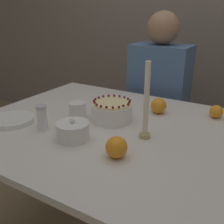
{
  "coord_description": "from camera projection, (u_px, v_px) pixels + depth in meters",
  "views": [
    {
      "loc": [
        0.55,
        -0.98,
        1.26
      ],
      "look_at": [
        -0.08,
        0.06,
        0.79
      ],
      "focal_mm": 42.0,
      "sensor_mm": 36.0,
      "label": 1
    }
  ],
  "objects": [
    {
      "name": "sugar_bowl",
      "position": [
        73.0,
        131.0,
        1.12
      ],
      "size": [
        0.14,
        0.14,
        0.1
      ],
      "color": "white",
      "rests_on": "dining_table"
    },
    {
      "name": "candle",
      "position": [
        146.0,
        107.0,
        1.1
      ],
      "size": [
        0.05,
        0.05,
        0.33
      ],
      "color": "tan",
      "rests_on": "dining_table"
    },
    {
      "name": "orange_fruit_0",
      "position": [
        116.0,
        147.0,
        0.98
      ],
      "size": [
        0.08,
        0.08,
        0.08
      ],
      "color": "orange",
      "rests_on": "dining_table"
    },
    {
      "name": "wall_behind",
      "position": [
        204.0,
        5.0,
        2.15
      ],
      "size": [
        8.0,
        0.05,
        2.6
      ],
      "color": "slate",
      "rests_on": "ground_plane"
    },
    {
      "name": "orange_fruit_2",
      "position": [
        216.0,
        112.0,
        1.34
      ],
      "size": [
        0.07,
        0.07,
        0.07
      ],
      "color": "orange",
      "rests_on": "dining_table"
    },
    {
      "name": "cup",
      "position": [
        78.0,
        111.0,
        1.33
      ],
      "size": [
        0.08,
        0.08,
        0.09
      ],
      "color": "white",
      "rests_on": "dining_table"
    },
    {
      "name": "plate_stack",
      "position": [
        12.0,
        120.0,
        1.3
      ],
      "size": [
        0.21,
        0.21,
        0.02
      ],
      "color": "white",
      "rests_on": "dining_table"
    },
    {
      "name": "person_man_blue_shirt",
      "position": [
        157.0,
        113.0,
        1.94
      ],
      "size": [
        0.4,
        0.34,
        1.26
      ],
      "rotation": [
        0.0,
        0.0,
        3.14
      ],
      "color": "#473D33",
      "rests_on": "ground_plane"
    },
    {
      "name": "sugar_shaker",
      "position": [
        42.0,
        118.0,
        1.19
      ],
      "size": [
        0.05,
        0.05,
        0.12
      ],
      "color": "white",
      "rests_on": "dining_table"
    },
    {
      "name": "dining_table",
      "position": [
        120.0,
        147.0,
        1.27
      ],
      "size": [
        1.44,
        1.07,
        0.74
      ],
      "color": "beige",
      "rests_on": "ground_plane"
    },
    {
      "name": "cake",
      "position": [
        112.0,
        111.0,
        1.31
      ],
      "size": [
        0.2,
        0.2,
        0.11
      ],
      "color": "white",
      "rests_on": "dining_table"
    },
    {
      "name": "orange_fruit_1",
      "position": [
        159.0,
        106.0,
        1.4
      ],
      "size": [
        0.08,
        0.08,
        0.08
      ],
      "color": "orange",
      "rests_on": "dining_table"
    }
  ]
}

